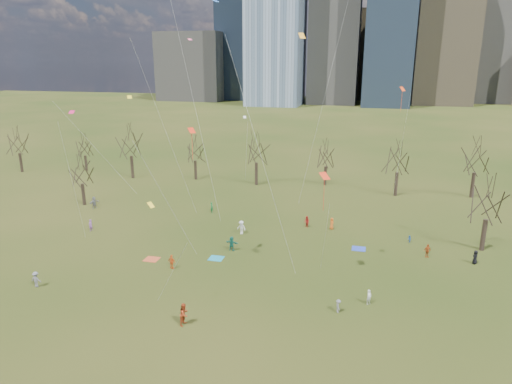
% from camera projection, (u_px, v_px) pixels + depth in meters
% --- Properties ---
extents(ground, '(500.00, 500.00, 0.00)m').
position_uv_depth(ground, '(225.00, 297.00, 43.23)').
color(ground, black).
rests_on(ground, ground).
extents(downtown_skyline, '(212.50, 78.00, 118.00)m').
position_uv_depth(downtown_skyline, '(348.00, 24.00, 229.08)').
color(downtown_skyline, slate).
rests_on(downtown_skyline, ground).
extents(bare_tree_row, '(113.04, 29.80, 9.50)m').
position_uv_depth(bare_tree_row, '(292.00, 156.00, 76.21)').
color(bare_tree_row, black).
rests_on(bare_tree_row, ground).
extents(blanket_teal, '(1.60, 1.50, 0.03)m').
position_uv_depth(blanket_teal, '(216.00, 258.00, 51.61)').
color(blanket_teal, teal).
rests_on(blanket_teal, ground).
extents(blanket_navy, '(1.60, 1.50, 0.03)m').
position_uv_depth(blanket_navy, '(359.00, 249.00, 54.23)').
color(blanket_navy, '#253CAD').
rests_on(blanket_navy, ground).
extents(blanket_crimson, '(1.60, 1.50, 0.03)m').
position_uv_depth(blanket_crimson, '(152.00, 259.00, 51.36)').
color(blanket_crimson, '#B54624').
rests_on(blanket_crimson, ground).
extents(person_1, '(0.59, 0.62, 1.43)m').
position_uv_depth(person_1, '(369.00, 297.00, 41.80)').
color(person_1, silver).
rests_on(person_1, ground).
extents(person_2, '(0.89, 1.07, 1.98)m').
position_uv_depth(person_2, '(184.00, 314.00, 38.48)').
color(person_2, '#9D3516').
rests_on(person_2, ground).
extents(person_3, '(0.67, 0.90, 1.23)m').
position_uv_depth(person_3, '(338.00, 306.00, 40.46)').
color(person_3, slate).
rests_on(person_3, ground).
extents(person_4, '(1.01, 0.63, 1.61)m').
position_uv_depth(person_4, '(172.00, 262.00, 48.86)').
color(person_4, '#DC5718').
rests_on(person_4, ground).
extents(person_5, '(1.68, 0.78, 1.75)m').
position_uv_depth(person_5, '(232.00, 243.00, 53.56)').
color(person_5, '#166556').
rests_on(person_5, ground).
extents(person_6, '(0.81, 0.92, 1.58)m').
position_uv_depth(person_6, '(475.00, 257.00, 50.05)').
color(person_6, black).
rests_on(person_6, ground).
extents(person_7, '(0.46, 0.63, 1.58)m').
position_uv_depth(person_7, '(90.00, 225.00, 59.73)').
color(person_7, '#9253A7').
rests_on(person_7, ground).
extents(person_8, '(0.44, 0.51, 0.93)m').
position_uv_depth(person_8, '(409.00, 239.00, 55.94)').
color(person_8, '#2759AA').
rests_on(person_8, ground).
extents(person_9, '(1.28, 0.93, 1.78)m').
position_uv_depth(person_9, '(241.00, 227.00, 58.68)').
color(person_9, silver).
rests_on(person_9, ground).
extents(person_10, '(1.00, 0.77, 1.58)m').
position_uv_depth(person_10, '(427.00, 251.00, 51.73)').
color(person_10, '#A64317').
rests_on(person_10, ground).
extents(person_11, '(1.19, 1.76, 1.82)m').
position_uv_depth(person_11, '(94.00, 203.00, 68.80)').
color(person_11, slate).
rests_on(person_11, ground).
extents(person_12, '(0.65, 0.86, 1.59)m').
position_uv_depth(person_12, '(332.00, 224.00, 60.32)').
color(person_12, '#CE5816').
rests_on(person_12, ground).
extents(person_13, '(0.65, 0.69, 1.58)m').
position_uv_depth(person_13, '(212.00, 207.00, 66.89)').
color(person_13, '#186F35').
rests_on(person_13, ground).
extents(person_14, '(0.95, 0.94, 1.55)m').
position_uv_depth(person_14, '(307.00, 222.00, 60.99)').
color(person_14, '#B21E19').
rests_on(person_14, ground).
extents(person_15, '(1.04, 0.61, 1.60)m').
position_uv_depth(person_15, '(36.00, 279.00, 44.97)').
color(person_15, slate).
rests_on(person_15, ground).
extents(kites_airborne, '(69.96, 49.75, 31.56)m').
position_uv_depth(kites_airborne, '(309.00, 137.00, 51.73)').
color(kites_airborne, red).
rests_on(kites_airborne, ground).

